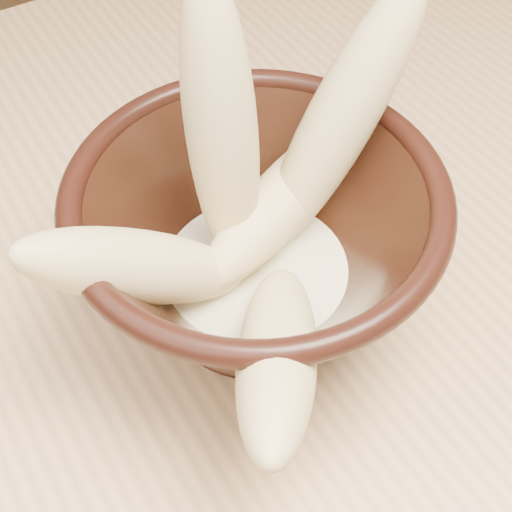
{
  "coord_description": "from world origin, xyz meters",
  "views": [
    {
      "loc": [
        -0.33,
        -0.28,
        1.14
      ],
      "look_at": [
        -0.19,
        -0.04,
        0.81
      ],
      "focal_mm": 50.0,
      "sensor_mm": 36.0,
      "label": 1
    }
  ],
  "objects": [
    {
      "name": "banana_right",
      "position": [
        -0.12,
        -0.03,
        0.87
      ],
      "size": [
        0.14,
        0.05,
        0.18
      ],
      "primitive_type": "ellipsoid",
      "rotation": [
        0.56,
        0.0,
        1.66
      ],
      "color": "#E9CA8A",
      "rests_on": "bowl"
    },
    {
      "name": "bowl",
      "position": [
        -0.19,
        -0.04,
        0.82
      ],
      "size": [
        0.22,
        0.22,
        0.12
      ],
      "rotation": [
        0.0,
        0.0,
        0.05
      ],
      "color": "black",
      "rests_on": "table"
    },
    {
      "name": "banana_upright",
      "position": [
        -0.19,
        -0.01,
        0.89
      ],
      "size": [
        0.06,
        0.09,
        0.19
      ],
      "primitive_type": "ellipsoid",
      "rotation": [
        0.21,
        0.0,
        2.92
      ],
      "color": "#E9CA8A",
      "rests_on": "bowl"
    },
    {
      "name": "banana_front",
      "position": [
        -0.23,
        -0.12,
        0.83
      ],
      "size": [
        0.14,
        0.17,
        0.12
      ],
      "primitive_type": "ellipsoid",
      "rotation": [
        1.1,
        0.0,
        -0.62
      ],
      "color": "#E9CA8A",
      "rests_on": "bowl"
    },
    {
      "name": "banana_left",
      "position": [
        -0.26,
        -0.04,
        0.84
      ],
      "size": [
        0.15,
        0.04,
        0.13
      ],
      "primitive_type": "ellipsoid",
      "rotation": [
        0.89,
        0.0,
        -1.58
      ],
      "color": "#E9CA8A",
      "rests_on": "bowl"
    },
    {
      "name": "banana_across",
      "position": [
        -0.16,
        -0.02,
        0.82
      ],
      "size": [
        0.16,
        0.1,
        0.06
      ],
      "primitive_type": "ellipsoid",
      "rotation": [
        1.46,
        0.0,
        1.94
      ],
      "color": "#E9CA8A",
      "rests_on": "bowl"
    },
    {
      "name": "table",
      "position": [
        0.0,
        0.0,
        0.67
      ],
      "size": [
        1.2,
        0.8,
        0.75
      ],
      "color": "#DFAA7B",
      "rests_on": "ground"
    },
    {
      "name": "milk_puddle",
      "position": [
        -0.19,
        -0.04,
        0.79
      ],
      "size": [
        0.12,
        0.12,
        0.02
      ],
      "primitive_type": "cylinder",
      "color": "beige",
      "rests_on": "bowl"
    }
  ]
}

